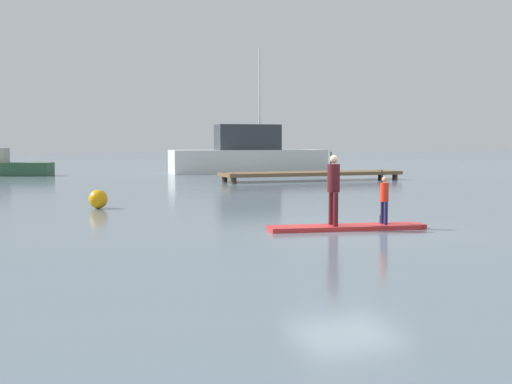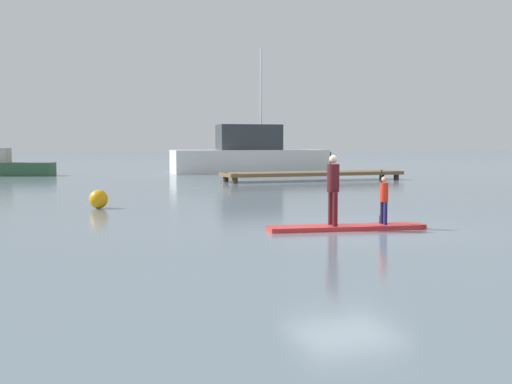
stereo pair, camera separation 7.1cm
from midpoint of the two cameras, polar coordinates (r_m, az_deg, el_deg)
The scene contains 8 objects.
ground_plane at distance 15.05m, azimuth 7.82°, elevation -3.30°, with size 240.00×240.00×0.00m, color slate.
paddleboard_near at distance 15.10m, azimuth 7.90°, elevation -3.09°, with size 3.75×1.26×0.10m.
paddler_adult at distance 14.90m, azimuth 6.70°, elevation 0.60°, with size 0.33×0.51×1.69m.
paddler_child_solo at distance 15.35m, azimuth 11.08°, elevation -0.47°, with size 0.22×0.39×1.25m.
fishing_boat_white_large at distance 43.39m, azimuth -0.79°, elevation 3.20°, with size 10.50×4.01×8.30m.
fishing_boat_green_midground at distance 42.18m, azimuth -21.68°, elevation 2.11°, with size 6.12×3.44×4.01m.
floating_dock at distance 34.27m, azimuth 4.89°, elevation 1.63°, with size 9.81×2.08×0.47m.
mooring_buoy_near at distance 20.24m, azimuth -13.82°, elevation -0.61°, with size 0.57×0.57×0.57m, color orange.
Camera 1 is at (-7.11, -13.12, 1.99)m, focal length 45.46 mm.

